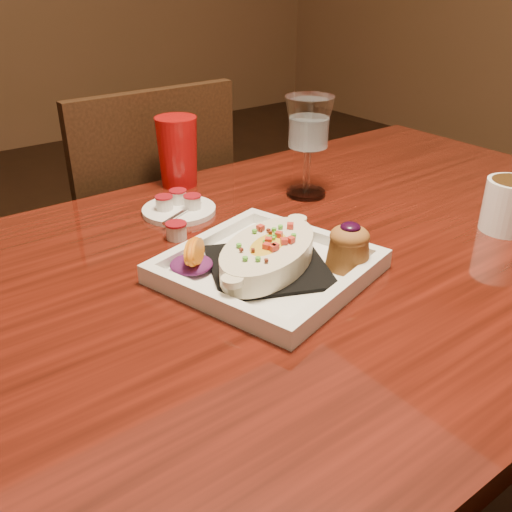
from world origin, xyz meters
TOP-DOWN VIEW (x-y plane):
  - table at (0.00, 0.00)m, footprint 1.50×0.90m
  - chair_far at (-0.00, 0.63)m, footprint 0.42×0.42m
  - plate at (-0.09, -0.03)m, footprint 0.34×0.34m
  - coffee_mug at (0.34, -0.15)m, footprint 0.12×0.09m
  - goblet at (0.17, 0.19)m, footprint 0.10×0.10m
  - saucer at (-0.08, 0.27)m, footprint 0.14×0.14m
  - creamer_loose at (-0.14, 0.17)m, footprint 0.04×0.04m
  - red_tumbler at (-0.01, 0.40)m, footprint 0.09×0.09m

SIDE VIEW (x-z plane):
  - chair_far at x=0.00m, z-range 0.04..0.97m
  - table at x=0.00m, z-range 0.28..1.03m
  - saucer at x=-0.08m, z-range 0.71..0.81m
  - creamer_loose at x=-0.14m, z-range 0.75..0.78m
  - plate at x=-0.09m, z-range 0.73..0.82m
  - coffee_mug at x=0.34m, z-range 0.75..0.85m
  - red_tumbler at x=-0.01m, z-range 0.75..0.89m
  - goblet at x=0.17m, z-range 0.79..0.99m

